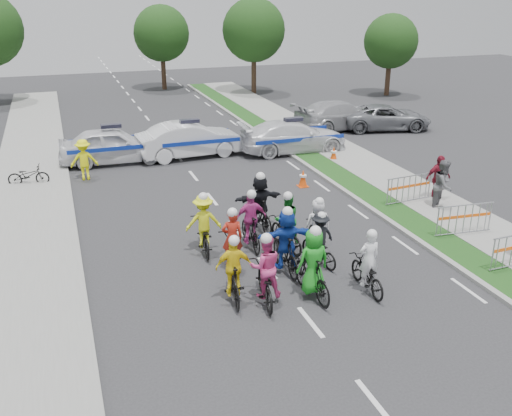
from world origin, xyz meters
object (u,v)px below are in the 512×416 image
object	(u,v)px
rider_7	(317,231)
cone_1	(334,154)
rider_2	(265,276)
tree_1	(254,30)
parked_bike	(28,175)
cone_0	(303,178)
rider_0	(367,270)
rider_8	(286,228)
spectator_2	(438,178)
police_car_1	(190,140)
police_car_0	(113,145)
marshal_hiviz	(84,160)
civilian_sedan	(340,115)
rider_10	(204,229)
tree_4	(161,33)
spectator_1	(443,185)
barrier_2	(409,190)
rider_11	(260,206)
police_car_2	(293,136)
tree_2	(391,41)
rider_6	(232,249)
rider_5	(286,245)
rider_9	(251,226)
rider_3	(234,275)
civilian_suv	(386,117)
barrier_1	(464,221)
rider_1	(313,270)
rider_4	(319,243)

from	to	relation	value
rider_7	cone_1	world-z (taller)	rider_7
rider_2	tree_1	bearing A→B (deg)	-98.32
parked_bike	cone_0	bearing A→B (deg)	-101.20
rider_0	rider_7	size ratio (longest dim) A/B	0.99
rider_8	cone_1	distance (m)	9.76
spectator_2	police_car_1	bearing A→B (deg)	131.79
police_car_0	marshal_hiviz	world-z (taller)	marshal_hiviz
police_car_0	tree_1	xyz separation A→B (m)	(11.95, 14.85, 3.73)
civilian_sedan	parked_bike	world-z (taller)	civilian_sedan
rider_10	tree_4	distance (m)	29.85
spectator_1	tree_1	size ratio (longest dim) A/B	0.27
rider_8	civilian_sedan	distance (m)	16.17
barrier_2	parked_bike	size ratio (longest dim) A/B	1.24
civilian_sedan	rider_7	bearing A→B (deg)	142.09
rider_11	cone_1	world-z (taller)	rider_11
cone_1	police_car_2	bearing A→B (deg)	118.40
rider_10	police_car_1	distance (m)	10.45
police_car_1	spectator_2	xyz separation A→B (m)	(7.36, -8.87, 0.06)
marshal_hiviz	police_car_0	bearing A→B (deg)	-120.62
barrier_2	cone_1	bearing A→B (deg)	90.75
rider_11	tree_2	xyz separation A→B (m)	(17.28, 20.36, 2.99)
rider_2	rider_6	distance (m)	2.00
rider_5	tree_1	xyz separation A→B (m)	(8.58, 27.35, 3.71)
rider_9	civilian_sedan	world-z (taller)	rider_9
rider_0	rider_3	distance (m)	3.54
civilian_suv	barrier_1	size ratio (longest dim) A/B	2.49
police_car_2	cone_1	size ratio (longest dim) A/B	7.50
marshal_hiviz	civilian_sedan	bearing A→B (deg)	-159.39
rider_2	rider_6	world-z (taller)	rider_2
civilian_sedan	spectator_2	world-z (taller)	spectator_2
rider_10	cone_0	bearing A→B (deg)	-132.51
rider_3	police_car_2	xyz separation A→B (m)	(6.90, 12.51, 0.05)
rider_5	spectator_1	distance (m)	7.57
cone_1	tree_2	bearing A→B (deg)	50.92
civilian_suv	marshal_hiviz	bearing A→B (deg)	116.55
rider_1	rider_8	xyz separation A→B (m)	(0.46, 2.91, -0.08)
cone_0	tree_2	size ratio (longest dim) A/B	0.12
rider_2	rider_6	bearing A→B (deg)	-72.15
rider_3	barrier_2	world-z (taller)	rider_3
rider_0	marshal_hiviz	size ratio (longest dim) A/B	1.05
rider_9	police_car_2	xyz separation A→B (m)	(5.47, 9.65, 0.02)
rider_6	cone_0	world-z (taller)	rider_6
civilian_suv	tree_4	distance (m)	19.93
rider_3	rider_4	size ratio (longest dim) A/B	1.09
spectator_2	marshal_hiviz	xyz separation A→B (m)	(-12.29, 6.98, -0.02)
rider_1	parked_bike	size ratio (longest dim) A/B	1.27
rider_2	civilian_suv	distance (m)	20.06
rider_2	rider_11	bearing A→B (deg)	-97.71
spectator_2	marshal_hiviz	bearing A→B (deg)	152.52
rider_4	barrier_1	bearing A→B (deg)	170.85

